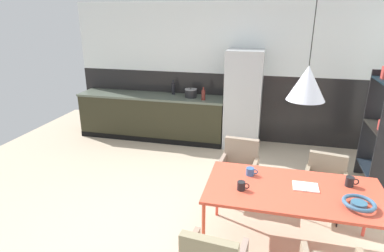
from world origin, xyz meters
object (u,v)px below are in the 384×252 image
mug_tall_blue (350,182)px  open_shelf_unit (381,130)px  dining_table (294,193)px  mug_white_ceramic (250,171)px  armchair_head_of_table (239,162)px  cooking_pot (191,93)px  mug_wide_latte (242,186)px  bottle_vinegar_dark (173,88)px  armchair_corner_seat (325,178)px  refrigerator_column (243,100)px  fruit_bowl (359,203)px  bottle_wine_green (203,95)px  pendant_lamp_over_table_near (307,83)px  open_book (306,187)px

mug_tall_blue → open_shelf_unit: open_shelf_unit is taller
dining_table → mug_white_ceramic: bearing=156.1°
armchair_head_of_table → cooking_pot: 2.24m
mug_wide_latte → bottle_vinegar_dark: bottle_vinegar_dark is taller
armchair_corner_seat → mug_tall_blue: bearing=111.5°
refrigerator_column → armchair_head_of_table: 1.90m
fruit_bowl → bottle_wine_green: bottle_wine_green is taller
open_shelf_unit → bottle_vinegar_dark: bearing=-110.1°
refrigerator_column → mug_white_ceramic: size_ratio=13.80×
refrigerator_column → pendant_lamp_over_table_near: 3.07m
pendant_lamp_over_table_near → bottle_vinegar_dark: bearing=126.2°
mug_wide_latte → cooking_pot: (-1.27, 2.95, 0.19)m
refrigerator_column → dining_table: bearing=-74.3°
mug_wide_latte → bottle_wine_green: (-0.99, 2.81, 0.21)m
dining_table → refrigerator_column: bearing=105.7°
open_book → bottle_vinegar_dark: 3.70m
armchair_head_of_table → open_book: 1.17m
dining_table → armchair_corner_seat: (0.44, 0.83, -0.21)m
open_book → pendant_lamp_over_table_near: (-0.12, -0.10, 1.09)m
mug_tall_blue → bottle_wine_green: bottle_wine_green is taller
fruit_bowl → open_book: fruit_bowl is taller
open_book → cooking_pot: bearing=124.8°
bottle_vinegar_dark → bottle_wine_green: bottle_vinegar_dark is taller
open_book → dining_table: bearing=-148.9°
open_shelf_unit → mug_white_ceramic: bearing=-48.5°
armchair_head_of_table → mug_white_ceramic: size_ratio=6.23×
cooking_pot → armchair_corner_seat: bearing=-41.7°
fruit_bowl → mug_white_ceramic: 1.09m
refrigerator_column → cooking_pot: refrigerator_column is taller
mug_wide_latte → cooking_pot: 3.22m
refrigerator_column → open_shelf_unit: (2.03, -1.09, -0.04)m
open_book → mug_white_ceramic: 0.59m
fruit_bowl → mug_wide_latte: size_ratio=2.36×
bottle_vinegar_dark → mug_wide_latte: bearing=-61.8°
bottle_wine_green → armchair_head_of_table: bearing=-63.3°
refrigerator_column → mug_wide_latte: refrigerator_column is taller
dining_table → cooking_pot: 3.34m
dining_table → mug_tall_blue: size_ratio=13.43×
cooking_pot → bottle_wine_green: bearing=-27.5°
armchair_corner_seat → pendant_lamp_over_table_near: size_ratio=0.84×
armchair_corner_seat → fruit_bowl: bearing=107.4°
armchair_corner_seat → dining_table: bearing=72.8°
dining_table → fruit_bowl: bearing=-19.1°
mug_tall_blue → pendant_lamp_over_table_near: bearing=-157.3°
refrigerator_column → open_shelf_unit: bearing=-28.3°
armchair_head_of_table → mug_white_ceramic: 0.80m
dining_table → mug_tall_blue: mug_tall_blue is taller
open_book → mug_white_ceramic: size_ratio=1.94×
dining_table → open_shelf_unit: open_shelf_unit is taller
mug_tall_blue → open_shelf_unit: size_ratio=0.08×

